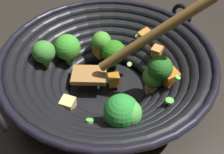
# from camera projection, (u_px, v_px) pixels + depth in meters

# --- Properties ---
(ground_plane) EXTENTS (4.00, 4.00, 0.00)m
(ground_plane) POSITION_uv_depth(u_px,v_px,m) (108.00, 91.00, 0.58)
(ground_plane) COLOR #28231E
(wok) EXTENTS (0.42, 0.44, 0.23)m
(wok) POSITION_uv_depth(u_px,v_px,m) (108.00, 68.00, 0.53)
(wok) COLOR black
(wok) RESTS_ON ground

